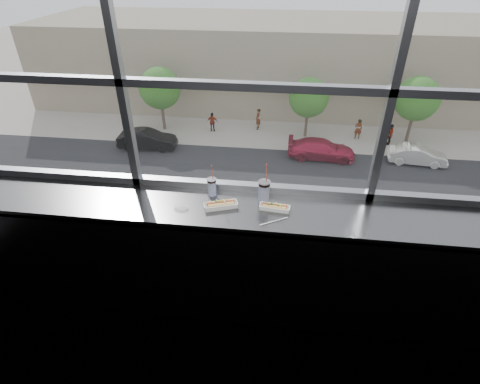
# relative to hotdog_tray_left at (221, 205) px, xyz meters

# --- Properties ---
(wall_back_lower) EXTENTS (6.00, 0.00, 6.00)m
(wall_back_lower) POSITION_rel_hotdog_tray_left_xyz_m (0.20, 0.29, -0.58)
(wall_back_lower) COLOR black
(wall_back_lower) RESTS_ON ground
(window_glass) EXTENTS (6.00, 0.00, 6.00)m
(window_glass) POSITION_rel_hotdog_tray_left_xyz_m (0.20, 0.31, 1.17)
(window_glass) COLOR silver
(window_glass) RESTS_ON ground
(window_mullions) EXTENTS (6.00, 0.08, 2.40)m
(window_mullions) POSITION_rel_hotdog_tray_left_xyz_m (0.20, 0.29, 1.17)
(window_mullions) COLOR gray
(window_mullions) RESTS_ON ground
(counter) EXTENTS (6.00, 0.55, 0.06)m
(counter) POSITION_rel_hotdog_tray_left_xyz_m (0.20, 0.01, -0.06)
(counter) COLOR #606060
(counter) RESTS_ON ground
(counter_fascia) EXTENTS (6.00, 0.04, 1.04)m
(counter_fascia) POSITION_rel_hotdog_tray_left_xyz_m (0.20, -0.24, -0.58)
(counter_fascia) COLOR #606060
(counter_fascia) RESTS_ON ground
(hotdog_tray_left) EXTENTS (0.28, 0.17, 0.07)m
(hotdog_tray_left) POSITION_rel_hotdog_tray_left_xyz_m (0.00, 0.00, 0.00)
(hotdog_tray_left) COLOR white
(hotdog_tray_left) RESTS_ON counter
(hotdog_tray_right) EXTENTS (0.25, 0.10, 0.06)m
(hotdog_tray_right) POSITION_rel_hotdog_tray_left_xyz_m (0.43, 0.02, -0.00)
(hotdog_tray_right) COLOR white
(hotdog_tray_right) RESTS_ON counter
(soda_cup_left) EXTENTS (0.08, 0.08, 0.29)m
(soda_cup_left) POSITION_rel_hotdog_tray_left_xyz_m (-0.10, 0.18, 0.06)
(soda_cup_left) COLOR white
(soda_cup_left) RESTS_ON counter
(soda_cup_right) EXTENTS (0.10, 0.10, 0.37)m
(soda_cup_right) POSITION_rel_hotdog_tray_left_xyz_m (0.34, 0.12, 0.08)
(soda_cup_right) COLOR white
(soda_cup_right) RESTS_ON counter
(loose_straw) EXTENTS (0.21, 0.13, 0.01)m
(loose_straw) POSITION_rel_hotdog_tray_left_xyz_m (0.43, -0.14, -0.02)
(loose_straw) COLOR white
(loose_straw) RESTS_ON counter
(wrapper) EXTENTS (0.11, 0.08, 0.03)m
(wrapper) POSITION_rel_hotdog_tray_left_xyz_m (-0.31, -0.05, -0.01)
(wrapper) COLOR silver
(wrapper) RESTS_ON counter
(plaza_ground) EXTENTS (120.00, 120.00, 0.00)m
(plaza_ground) POSITION_rel_hotdog_tray_left_xyz_m (0.20, 43.79, -12.13)
(plaza_ground) COLOR gray
(plaza_ground) RESTS_ON ground
(plaza_near) EXTENTS (50.00, 14.00, 0.04)m
(plaza_near) POSITION_rel_hotdog_tray_left_xyz_m (0.20, 7.29, -12.11)
(plaza_near) COLOR gray
(plaza_near) RESTS_ON plaza_ground
(street_asphalt) EXTENTS (80.00, 10.00, 0.06)m
(street_asphalt) POSITION_rel_hotdog_tray_left_xyz_m (0.20, 20.29, -12.10)
(street_asphalt) COLOR black
(street_asphalt) RESTS_ON plaza_ground
(far_sidewalk) EXTENTS (80.00, 6.00, 0.04)m
(far_sidewalk) POSITION_rel_hotdog_tray_left_xyz_m (0.20, 28.29, -12.11)
(far_sidewalk) COLOR gray
(far_sidewalk) RESTS_ON plaza_ground
(far_building) EXTENTS (50.00, 14.00, 8.00)m
(far_building) POSITION_rel_hotdog_tray_left_xyz_m (0.20, 38.29, -8.13)
(far_building) COLOR gray
(far_building) RESTS_ON plaza_ground
(car_far_c) EXTENTS (2.85, 5.78, 1.86)m
(car_far_c) POSITION_rel_hotdog_tray_left_xyz_m (10.68, 24.29, -11.14)
(car_far_c) COLOR white
(car_far_c) RESTS_ON street_asphalt
(car_near_a) EXTENTS (3.29, 6.87, 2.23)m
(car_near_a) POSITION_rel_hotdog_tray_left_xyz_m (-12.25, 16.29, -10.95)
(car_near_a) COLOR silver
(car_near_a) RESTS_ON street_asphalt
(car_far_b) EXTENTS (2.70, 6.08, 2.00)m
(car_far_b) POSITION_rel_hotdog_tray_left_xyz_m (3.52, 24.29, -11.07)
(car_far_b) COLOR #AB1130
(car_far_b) RESTS_ON street_asphalt
(car_far_a) EXTENTS (2.90, 6.32, 2.07)m
(car_far_a) POSITION_rel_hotdog_tray_left_xyz_m (-10.46, 24.29, -11.03)
(car_far_a) COLOR black
(car_far_a) RESTS_ON street_asphalt
(car_near_d) EXTENTS (3.00, 6.29, 2.04)m
(car_near_d) POSITION_rel_hotdog_tray_left_xyz_m (8.08, 16.29, -11.05)
(car_near_d) COLOR white
(car_near_d) RESTS_ON street_asphalt
(pedestrian_d) EXTENTS (0.72, 0.96, 2.16)m
(pedestrian_d) POSITION_rel_hotdog_tray_left_xyz_m (9.30, 27.46, -11.01)
(pedestrian_d) COLOR #66605B
(pedestrian_d) RESTS_ON far_sidewalk
(pedestrian_b) EXTENTS (0.76, 1.01, 2.27)m
(pedestrian_b) POSITION_rel_hotdog_tray_left_xyz_m (-1.85, 29.35, -10.95)
(pedestrian_b) COLOR #66605B
(pedestrian_b) RESTS_ON far_sidewalk
(pedestrian_a) EXTENTS (0.92, 0.69, 2.08)m
(pedestrian_a) POSITION_rel_hotdog_tray_left_xyz_m (-5.82, 28.34, -11.05)
(pedestrian_a) COLOR #66605B
(pedestrian_a) RESTS_ON far_sidewalk
(pedestrian_c) EXTENTS (0.94, 0.71, 2.12)m
(pedestrian_c) POSITION_rel_hotdog_tray_left_xyz_m (6.84, 28.34, -11.03)
(pedestrian_c) COLOR #66605B
(pedestrian_c) RESTS_ON far_sidewalk
(tree_left) EXTENTS (3.59, 3.59, 5.61)m
(tree_left) POSITION_rel_hotdog_tray_left_xyz_m (-10.29, 28.29, -8.32)
(tree_left) COLOR #47382B
(tree_left) RESTS_ON far_sidewalk
(tree_center) EXTENTS (3.31, 3.31, 5.17)m
(tree_center) POSITION_rel_hotdog_tray_left_xyz_m (2.41, 28.29, -8.62)
(tree_center) COLOR #47382B
(tree_center) RESTS_ON far_sidewalk
(tree_right) EXTENTS (3.55, 3.55, 5.55)m
(tree_right) POSITION_rel_hotdog_tray_left_xyz_m (10.98, 28.29, -8.36)
(tree_right) COLOR #47382B
(tree_right) RESTS_ON far_sidewalk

